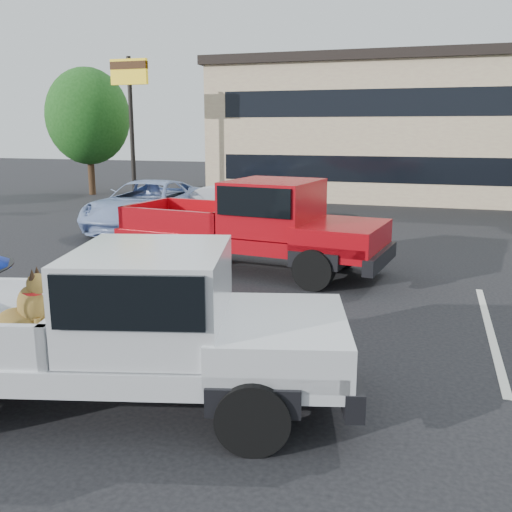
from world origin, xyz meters
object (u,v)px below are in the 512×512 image
object	(u,v)px
blue_suv	(148,205)
silver_pickup	(131,320)
tree_left	(88,117)
motel_sign	(130,91)
red_pickup	(265,222)
silver_sedan	(243,206)

from	to	relation	value
blue_suv	silver_pickup	bearing A→B (deg)	-66.43
silver_pickup	blue_suv	distance (m)	12.24
tree_left	blue_suv	xyz separation A→B (m)	(7.25, -8.02, -2.96)
motel_sign	blue_suv	distance (m)	7.13
motel_sign	silver_pickup	xyz separation A→B (m)	(8.78, -15.93, -3.60)
motel_sign	blue_suv	xyz separation A→B (m)	(3.25, -5.02, -3.88)
tree_left	motel_sign	bearing A→B (deg)	-36.87
motel_sign	red_pickup	size ratio (longest dim) A/B	0.92
silver_pickup	red_pickup	distance (m)	6.67
motel_sign	blue_suv	bearing A→B (deg)	-57.05
silver_pickup	blue_suv	xyz separation A→B (m)	(-5.53, 10.92, -0.28)
tree_left	silver_sedan	bearing A→B (deg)	-34.35
red_pickup	blue_suv	bearing A→B (deg)	148.38
tree_left	silver_pickup	world-z (taller)	tree_left
motel_sign	red_pickup	distance (m)	13.03
motel_sign	silver_sedan	distance (m)	8.25
red_pickup	silver_sedan	world-z (taller)	red_pickup
silver_pickup	blue_suv	bearing A→B (deg)	102.60
silver_sedan	blue_suv	distance (m)	3.06
blue_suv	motel_sign	bearing A→B (deg)	119.65
tree_left	blue_suv	distance (m)	11.21
silver_sedan	red_pickup	bearing A→B (deg)	-139.93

